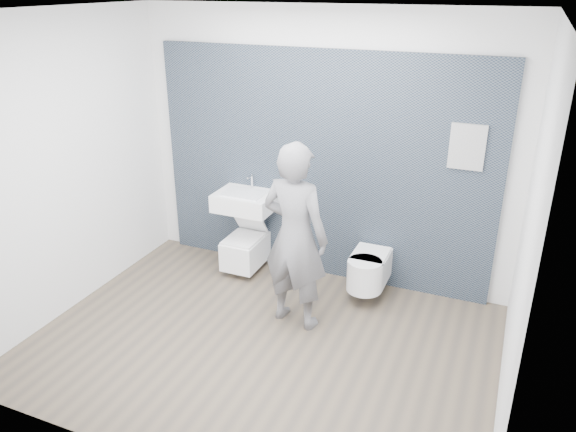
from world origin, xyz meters
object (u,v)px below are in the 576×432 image
at_px(toilet_rounded, 368,270).
at_px(visitor, 295,237).
at_px(washbasin, 245,201).
at_px(toilet_square, 245,249).

bearing_deg(toilet_rounded, visitor, -126.82).
distance_m(toilet_rounded, visitor, 1.03).
height_order(washbasin, toilet_square, washbasin).
relative_size(toilet_rounded, visitor, 0.34).
relative_size(toilet_square, toilet_rounded, 1.09).
relative_size(washbasin, visitor, 0.35).
distance_m(toilet_square, visitor, 1.31).
bearing_deg(visitor, toilet_square, -31.11).
height_order(toilet_square, visitor, visitor).
relative_size(toilet_square, visitor, 0.38).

